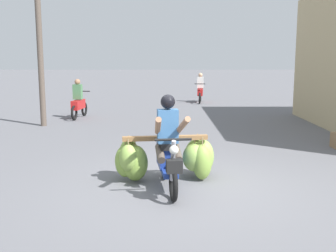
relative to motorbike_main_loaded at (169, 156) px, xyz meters
name	(u,v)px	position (x,y,z in m)	size (l,w,h in m)	color
ground_plane	(187,188)	(0.30, -0.38, -0.47)	(120.00, 120.00, 0.00)	slate
motorbike_main_loaded	(169,156)	(0.00, 0.00, 0.00)	(1.80, 1.94, 1.58)	black
motorbike_distant_ahead_left	(78,103)	(-3.13, 7.54, 0.10)	(0.50, 1.62, 1.40)	black
motorbike_distant_ahead_right	(200,90)	(1.61, 12.63, 0.10)	(0.50, 1.62, 1.40)	black
utility_pole	(39,30)	(-3.93, 5.96, 2.49)	(0.18, 0.18, 5.94)	brown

